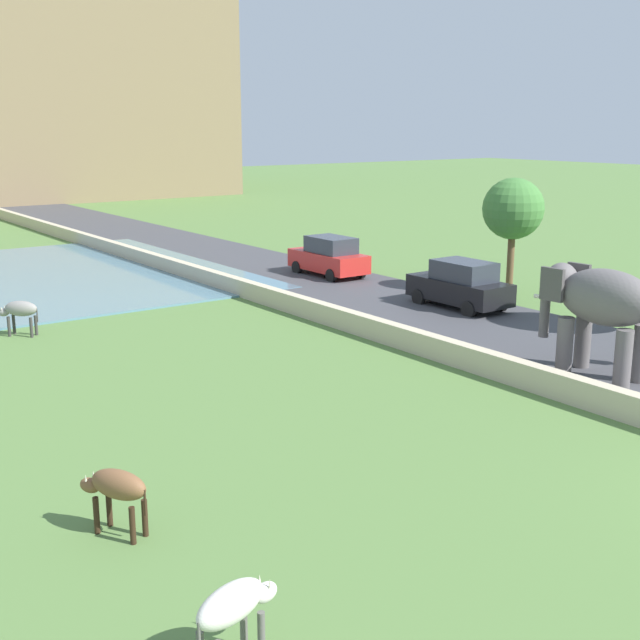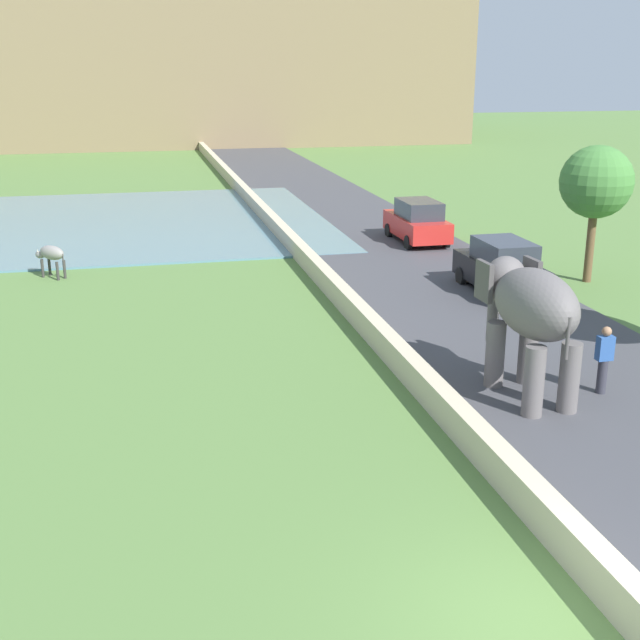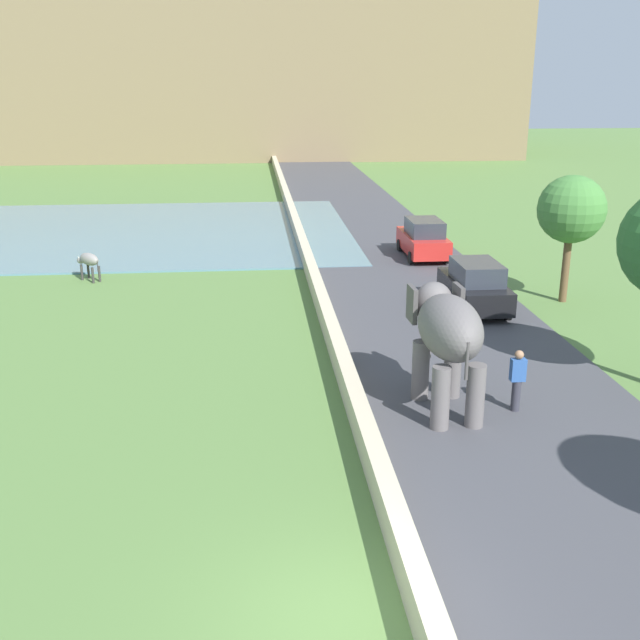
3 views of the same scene
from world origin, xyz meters
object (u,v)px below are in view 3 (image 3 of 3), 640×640
Objects in this scene: person_beside_elephant at (517,380)px; cow_grey at (89,261)px; elephant at (447,332)px; car_red at (423,239)px; car_black at (475,286)px.

person_beside_elephant reaches higher than cow_grey.
elephant reaches higher than car_red.
car_black is at bearing -20.81° from cow_grey.
car_red reaches higher than cow_grey.
person_beside_elephant is 18.99m from cow_grey.
cow_grey is (-14.35, 5.45, -0.06)m from car_black.
elephant is at bearing -111.22° from car_black.
cow_grey is at bearing 132.89° from person_beside_elephant.
car_red is (0.00, 8.14, 0.00)m from car_black.
person_beside_elephant is (1.74, -0.32, -1.16)m from elephant.
elephant is 8.80m from car_black.
car_black is at bearing -90.00° from car_red.
car_black is 3.28× the size of cow_grey.
cow_grey is (-12.92, 13.91, -0.04)m from person_beside_elephant.
cow_grey is (-14.35, -2.69, -0.06)m from car_red.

